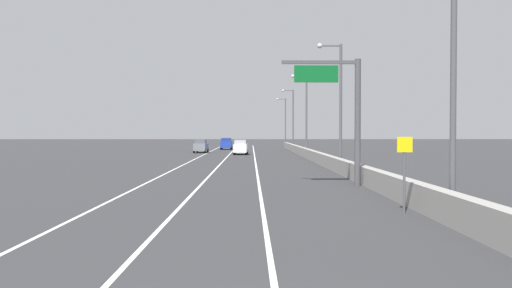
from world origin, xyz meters
TOP-DOWN VIEW (x-y plane):
  - ground_plane at (0.00, 64.00)m, footprint 320.00×320.00m
  - lane_stripe_left at (-5.50, 55.00)m, footprint 0.16×130.00m
  - lane_stripe_center at (-2.00, 55.00)m, footprint 0.16×130.00m
  - lane_stripe_right at (1.50, 55.00)m, footprint 0.16×130.00m
  - jersey_barrier_right at (7.94, 40.00)m, footprint 0.60×120.00m
  - overhead_sign_gantry at (6.59, 24.33)m, footprint 4.68×0.36m
  - speed_advisory_sign at (7.04, 13.50)m, footprint 0.60×0.11m
  - lamp_post_right_near at (8.60, 13.27)m, footprint 2.14×0.44m
  - lamp_post_right_second at (8.42, 38.43)m, footprint 2.14×0.44m
  - lamp_post_right_third at (8.09, 63.59)m, footprint 2.14×0.44m
  - lamp_post_right_fourth at (8.30, 88.75)m, footprint 2.14×0.44m
  - lamp_post_right_fifth at (8.54, 113.91)m, footprint 2.14×0.44m
  - car_gray_0 at (-6.57, 74.63)m, footprint 1.99×4.48m
  - car_blue_1 at (-3.37, 89.25)m, footprint 2.06×4.12m
  - car_white_2 at (-0.40, 67.77)m, footprint 2.04×4.40m

SIDE VIEW (x-z plane):
  - ground_plane at x=0.00m, z-range 0.00..0.00m
  - lane_stripe_left at x=-5.50m, z-range 0.00..0.00m
  - lane_stripe_center at x=-2.00m, z-range 0.00..0.00m
  - lane_stripe_right at x=1.50m, z-range 0.00..0.00m
  - jersey_barrier_right at x=7.94m, z-range 0.00..1.10m
  - car_gray_0 at x=-6.57m, z-range 0.00..2.00m
  - car_white_2 at x=-0.40m, z-range -0.01..2.06m
  - car_blue_1 at x=-3.37m, z-range -0.01..2.07m
  - speed_advisory_sign at x=7.04m, z-range 0.26..3.26m
  - overhead_sign_gantry at x=6.59m, z-range 0.98..8.48m
  - lamp_post_right_near at x=8.60m, z-range 0.76..11.47m
  - lamp_post_right_second at x=8.42m, z-range 0.76..11.47m
  - lamp_post_right_third at x=8.09m, z-range 0.76..11.47m
  - lamp_post_right_fourth at x=8.30m, z-range 0.76..11.47m
  - lamp_post_right_fifth at x=8.54m, z-range 0.76..11.47m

